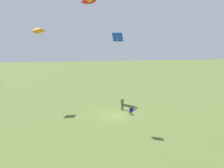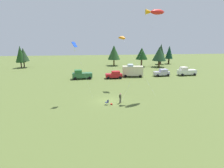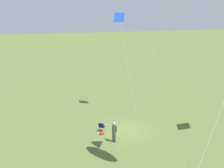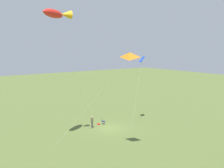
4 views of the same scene
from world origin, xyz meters
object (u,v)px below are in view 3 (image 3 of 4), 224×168
at_px(person_kite_flyer, 114,130).
at_px(kite_diamond_blue, 120,20).
at_px(backpack_on_grass, 102,134).
at_px(folding_chair, 102,126).

relative_size(person_kite_flyer, kite_diamond_blue, 0.17).
distance_m(backpack_on_grass, kite_diamond_blue, 11.30).
xyz_separation_m(folding_chair, kite_diamond_blue, (-5.05, 2.79, 8.92)).
height_order(folding_chair, kite_diamond_blue, kite_diamond_blue).
xyz_separation_m(backpack_on_grass, kite_diamond_blue, (-5.73, 2.90, 9.30)).
height_order(person_kite_flyer, folding_chair, person_kite_flyer).
bearing_deg(folding_chair, person_kite_flyer, -132.90).
relative_size(person_kite_flyer, backpack_on_grass, 5.44).
bearing_deg(person_kite_flyer, folding_chair, 71.35).
bearing_deg(backpack_on_grass, folding_chair, 170.90).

